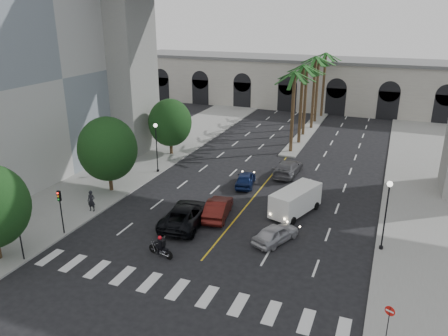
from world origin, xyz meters
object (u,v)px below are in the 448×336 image
at_px(car_e, 245,179).
at_px(cargo_van, 295,200).
at_px(lamp_post_right, 386,210).
at_px(car_c, 186,215).
at_px(traffic_signal_near, 19,228).
at_px(car_a, 276,233).
at_px(car_d, 288,168).
at_px(car_b, 218,208).
at_px(do_not_enter_sign, 389,317).
at_px(lamp_post_left_far, 156,144).
at_px(traffic_signal_far, 60,205).
at_px(pedestrian_b, 21,210).
at_px(pedestrian_a, 91,201).
at_px(motorcycle_rider, 161,247).

xyz_separation_m(car_e, cargo_van, (5.92, -4.35, 0.55)).
xyz_separation_m(lamp_post_right, car_c, (-14.79, -1.49, -2.36)).
xyz_separation_m(traffic_signal_near, car_a, (15.34, 8.94, -1.82)).
xyz_separation_m(car_a, car_d, (-2.54, 14.05, 0.08)).
xyz_separation_m(car_b, do_not_enter_sign, (13.62, -10.28, 0.82)).
relative_size(lamp_post_left_far, traffic_signal_far, 1.47).
bearing_deg(traffic_signal_far, car_b, 36.29).
distance_m(traffic_signal_near, car_c, 12.10).
bearing_deg(pedestrian_b, cargo_van, 61.05).
xyz_separation_m(traffic_signal_near, car_b, (9.80, 11.20, -1.71)).
xyz_separation_m(cargo_van, do_not_enter_sign, (7.83, -13.20, 0.36)).
bearing_deg(pedestrian_a, lamp_post_right, -4.71).
distance_m(traffic_signal_far, car_b, 12.28).
bearing_deg(traffic_signal_far, car_e, 56.23).
height_order(traffic_signal_near, car_e, traffic_signal_near).
xyz_separation_m(motorcycle_rider, pedestrian_b, (-13.28, 0.57, 0.27)).
relative_size(pedestrian_a, do_not_enter_sign, 0.82).
relative_size(traffic_signal_far, car_a, 0.90).
distance_m(pedestrian_a, do_not_enter_sign, 24.94).
height_order(traffic_signal_far, do_not_enter_sign, traffic_signal_far).
xyz_separation_m(lamp_post_right, car_a, (-7.36, -1.56, -2.53)).
distance_m(cargo_van, pedestrian_a, 17.18).
height_order(car_b, pedestrian_b, pedestrian_b).
relative_size(traffic_signal_near, car_e, 0.88).
distance_m(lamp_post_right, car_a, 7.94).
distance_m(car_d, pedestrian_b, 25.45).
relative_size(car_a, car_b, 0.84).
height_order(traffic_signal_far, car_a, traffic_signal_far).
relative_size(lamp_post_left_far, pedestrian_b, 3.21).
height_order(car_a, car_d, car_d).
relative_size(car_a, pedestrian_b, 2.44).
height_order(lamp_post_left_far, pedestrian_a, lamp_post_left_far).
bearing_deg(cargo_van, pedestrian_b, -136.06).
xyz_separation_m(car_d, pedestrian_a, (-13.27, -14.95, 0.28)).
distance_m(car_d, pedestrian_a, 19.99).
height_order(traffic_signal_near, motorcycle_rider, traffic_signal_near).
xyz_separation_m(traffic_signal_far, car_c, (7.91, 5.01, -1.65)).
bearing_deg(motorcycle_rider, car_a, 49.52).
distance_m(traffic_signal_near, motorcycle_rider, 9.56).
bearing_deg(pedestrian_a, traffic_signal_near, -97.40).
bearing_deg(motorcycle_rider, lamp_post_left_far, 134.58).
relative_size(lamp_post_right, car_b, 1.11).
relative_size(car_a, car_d, 0.76).
distance_m(lamp_post_right, car_c, 15.05).
bearing_deg(motorcycle_rider, do_not_enter_sign, 2.18).
bearing_deg(pedestrian_b, traffic_signal_near, -7.75).
distance_m(car_c, car_d, 14.80).
bearing_deg(car_c, motorcycle_rider, 90.74).
bearing_deg(car_e, lamp_post_right, 137.33).
xyz_separation_m(lamp_post_right, car_d, (-9.90, 12.48, -2.44)).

